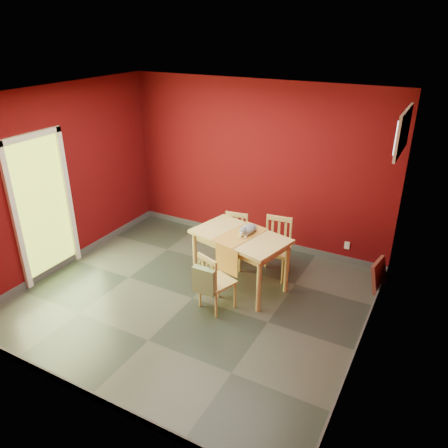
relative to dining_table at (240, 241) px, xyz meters
The scene contains 13 objects.
ground 1.02m from the dining_table, 124.83° to the right, with size 4.50×4.50×0.00m, color #2D342D.
room_shell 0.99m from the dining_table, 124.83° to the right, with size 4.50×4.50×4.50m.
doorway 2.86m from the dining_table, 159.25° to the right, with size 0.06×1.01×2.13m.
window 2.47m from the dining_table, 12.38° to the left, with size 0.05×0.90×0.50m.
outlet_plate 1.86m from the dining_table, 49.56° to the left, with size 0.08×0.01×0.12m, color silver.
dining_table is the anchor object (origin of this frame).
table_runner 0.14m from the dining_table, 90.00° to the right, with size 0.56×0.88×0.40m.
chair_far_left 0.69m from the dining_table, 124.82° to the left, with size 0.44×0.44×0.82m.
chair_far_right 0.68m from the dining_table, 58.83° to the left, with size 0.46×0.46×0.89m.
chair_near 0.71m from the dining_table, 93.10° to the right, with size 0.49×0.49×0.82m.
tote_bag 0.87m from the dining_table, 95.25° to the right, with size 0.30×0.18×0.43m.
cat 0.22m from the dining_table, 50.29° to the left, with size 0.19×0.37×0.18m, color slate, non-canonical shape.
picture_frame 2.03m from the dining_table, 26.05° to the left, with size 0.21×0.45×0.43m.
Camera 1 is at (2.76, -4.22, 3.47)m, focal length 35.00 mm.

